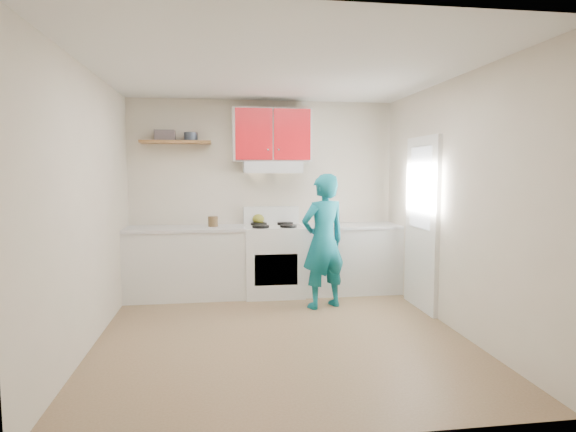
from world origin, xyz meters
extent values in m
plane|color=brown|center=(0.00, 0.00, 0.00)|extent=(3.80, 3.80, 0.00)
cube|color=white|center=(0.00, 0.00, 2.60)|extent=(3.60, 3.80, 0.04)
cube|color=beige|center=(0.00, 1.90, 1.30)|extent=(3.60, 0.04, 2.60)
cube|color=beige|center=(0.00, -1.90, 1.30)|extent=(3.60, 0.04, 2.60)
cube|color=beige|center=(-1.80, 0.00, 1.30)|extent=(0.04, 3.80, 2.60)
cube|color=beige|center=(1.80, 0.00, 1.30)|extent=(0.04, 3.80, 2.60)
cube|color=white|center=(1.78, 0.70, 1.02)|extent=(0.05, 0.85, 2.05)
cube|color=white|center=(1.75, 0.70, 1.45)|extent=(0.01, 0.55, 0.95)
cube|color=silver|center=(-1.04, 1.60, 0.45)|extent=(1.52, 0.60, 0.90)
cube|color=silver|center=(1.14, 1.60, 0.45)|extent=(1.32, 0.60, 0.90)
cube|color=white|center=(0.10, 1.57, 0.46)|extent=(0.76, 0.65, 0.92)
cube|color=silver|center=(0.10, 1.68, 1.70)|extent=(0.76, 0.44, 0.15)
cube|color=#B60F16|center=(0.10, 1.73, 2.12)|extent=(1.02, 0.33, 0.70)
cube|color=brown|center=(-1.15, 1.75, 2.02)|extent=(0.90, 0.30, 0.04)
cube|color=#463D40|center=(-1.28, 1.73, 2.10)|extent=(0.26, 0.19, 0.13)
cylinder|color=#333D4C|center=(-0.96, 1.74, 2.09)|extent=(0.19, 0.19, 0.11)
ellipsoid|color=olive|center=(-0.08, 1.83, 0.99)|extent=(0.21, 0.21, 0.14)
cylinder|color=brown|center=(-0.69, 1.63, 0.98)|extent=(0.14, 0.14, 0.15)
cube|color=olive|center=(0.97, 1.61, 0.91)|extent=(0.38, 0.33, 0.02)
cube|color=#B11512|center=(1.44, 1.52, 0.90)|extent=(0.28, 0.23, 0.01)
imported|color=#0D6676|center=(0.63, 0.90, 0.81)|extent=(0.69, 0.57, 1.61)
camera|label=1|loc=(-0.58, -4.60, 1.64)|focal=29.54mm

